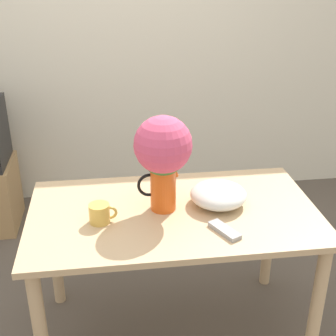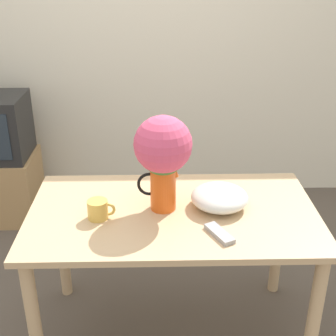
% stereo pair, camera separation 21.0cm
% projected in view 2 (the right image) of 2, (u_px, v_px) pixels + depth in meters
% --- Properties ---
extents(ground_plane, '(12.00, 12.00, 0.00)m').
position_uv_depth(ground_plane, '(129.00, 329.00, 2.49)').
color(ground_plane, brown).
extents(wall_back, '(8.00, 0.05, 2.60)m').
position_uv_depth(wall_back, '(134.00, 30.00, 3.40)').
color(wall_back, '#EDE5CC').
rests_on(wall_back, ground_plane).
extents(table, '(1.34, 0.77, 0.74)m').
position_uv_depth(table, '(173.00, 230.00, 2.21)').
color(table, tan).
rests_on(table, ground_plane).
extents(flower_vase, '(0.26, 0.26, 0.45)m').
position_uv_depth(flower_vase, '(163.00, 152.00, 2.07)').
color(flower_vase, '#E05619').
rests_on(flower_vase, table).
extents(coffee_mug, '(0.13, 0.09, 0.09)m').
position_uv_depth(coffee_mug, '(98.00, 209.00, 2.09)').
color(coffee_mug, gold).
rests_on(coffee_mug, table).
extents(white_bowl, '(0.27, 0.27, 0.10)m').
position_uv_depth(white_bowl, '(220.00, 197.00, 2.18)').
color(white_bowl, silver).
rests_on(white_bowl, table).
extents(remote_control, '(0.12, 0.17, 0.02)m').
position_uv_depth(remote_control, '(219.00, 234.00, 1.97)').
color(remote_control, '#999999').
rests_on(remote_control, table).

